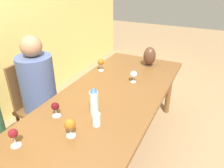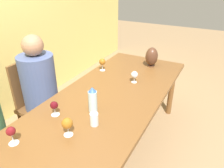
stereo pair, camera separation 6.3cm
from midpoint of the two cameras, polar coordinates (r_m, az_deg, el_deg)
The scene contains 12 objects.
ground_plane at distance 2.42m, azimuth -3.83°, elevation -20.64°, with size 14.00×14.00×0.00m, color #937551.
dining_table at distance 1.98m, azimuth -4.43°, elevation -7.47°, with size 2.77×0.95×0.73m.
water_bottle at distance 1.83m, azimuth -5.83°, elevation -4.15°, with size 0.08×0.08×0.23m.
water_tumbler at distance 1.70m, azimuth -5.20°, elevation -9.24°, with size 0.07×0.07×0.10m.
vase at distance 2.77m, azimuth 9.13°, elevation 7.17°, with size 0.15×0.15×0.24m.
wine_glass_0 at distance 1.64m, azimuth -25.44°, elevation -11.76°, with size 0.07×0.07×0.14m.
wine_glass_1 at distance 2.61m, azimuth -3.65°, elevation 5.71°, with size 0.08×0.08×0.15m.
wine_glass_2 at distance 1.60m, azimuth -12.07°, elevation -10.32°, with size 0.08×0.08×0.15m.
wine_glass_3 at distance 1.84m, azimuth -15.55°, elevation -5.78°, with size 0.07×0.07×0.13m.
wine_glass_4 at distance 2.34m, azimuth 4.90°, elevation 2.48°, with size 0.07×0.07×0.13m.
chair_far at distance 2.62m, azimuth -19.95°, elevation -4.32°, with size 0.44×0.44×0.95m.
person_far at distance 2.48m, azimuth -19.08°, elevation -1.48°, with size 0.37×0.37×1.26m.
Camera 1 is at (-1.41, -0.82, 1.79)m, focal length 35.00 mm.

